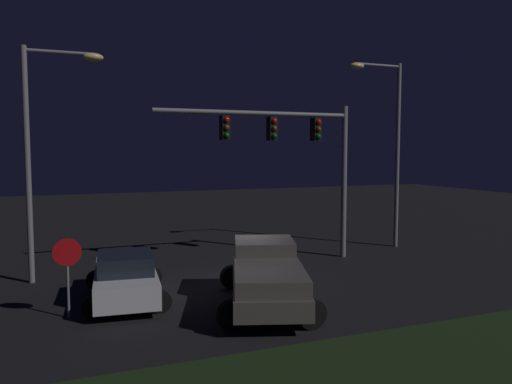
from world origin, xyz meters
TOP-DOWN VIEW (x-y plane):
  - ground_plane at (0.00, 0.00)m, footprint 80.00×80.00m
  - pickup_truck at (-0.13, -2.40)m, footprint 4.03×5.76m
  - car_sedan at (-3.99, -0.40)m, footprint 2.78×4.57m
  - traffic_signal_gantry at (3.23, 2.66)m, footprint 8.32×0.56m
  - street_lamp_left at (-6.22, 3.00)m, footprint 2.70×0.44m
  - street_lamp_right at (8.75, 3.77)m, footprint 2.79×0.44m
  - stop_sign at (-5.67, -1.48)m, footprint 0.76×0.08m

SIDE VIEW (x-z plane):
  - ground_plane at x=0.00m, z-range 0.00..0.00m
  - car_sedan at x=-3.99m, z-range -0.02..1.49m
  - pickup_truck at x=-0.13m, z-range 0.10..1.90m
  - stop_sign at x=-5.67m, z-range 0.45..2.68m
  - traffic_signal_gantry at x=3.23m, z-range 1.65..8.15m
  - street_lamp_left at x=-6.22m, z-range 1.07..9.23m
  - street_lamp_right at x=8.75m, z-range 1.10..9.78m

